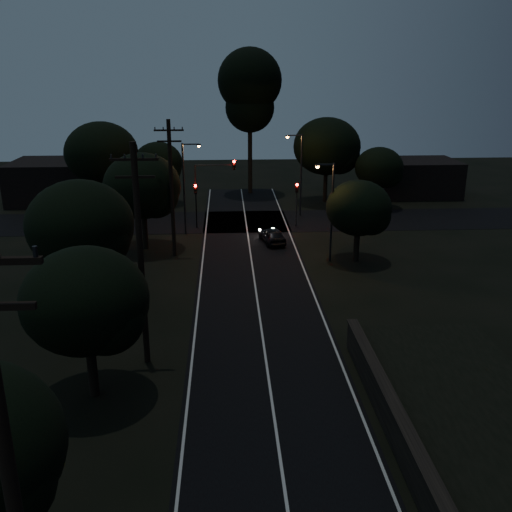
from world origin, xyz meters
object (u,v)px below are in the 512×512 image
utility_pole_far (171,187)px  signal_mast (214,181)px  streetlight_c (330,205)px  streetlight_a (186,182)px  streetlight_b (299,169)px  utility_pole_mid (140,254)px  signal_right (297,196)px  car (272,235)px  tall_pine (250,89)px  utility_pole_near (15,508)px  signal_left (196,198)px

utility_pole_far → signal_mast: bearing=68.9°
utility_pole_far → streetlight_c: size_ratio=1.40×
streetlight_a → streetlight_c: (11.14, -8.00, -0.29)m
streetlight_b → streetlight_a: bearing=-150.5°
utility_pole_mid → utility_pole_far: (0.00, 17.00, -0.25)m
utility_pole_mid → streetlight_b: utility_pole_mid is taller
utility_pole_far → utility_pole_mid: bearing=-90.0°
utility_pole_mid → streetlight_c: (11.83, 15.00, -1.39)m
utility_pole_mid → utility_pole_far: utility_pole_mid is taller
utility_pole_far → streetlight_a: 6.10m
signal_right → car: (-2.64, -5.12, -2.17)m
utility_pole_far → car: size_ratio=2.69×
utility_pole_mid → utility_pole_far: size_ratio=1.05×
tall_pine → streetlight_a: 19.46m
tall_pine → streetlight_a: (-6.31, -17.00, -7.07)m
utility_pole_near → signal_mast: size_ratio=1.92×
tall_pine → streetlight_a: size_ratio=2.03×
tall_pine → streetlight_b: (4.31, -11.00, -7.07)m
utility_pole_near → signal_right: (10.60, 41.99, -3.41)m
signal_mast → streetlight_b: (8.22, 4.01, 0.30)m
utility_pole_mid → tall_pine: (7.00, 40.00, 5.97)m
utility_pole_near → streetlight_b: size_ratio=1.50×
tall_pine → signal_left: tall_pine is taller
signal_right → streetlight_c: streetlight_c is taller
streetlight_a → tall_pine: bearing=69.6°
tall_pine → signal_right: 17.80m
utility_pole_near → utility_pole_far: size_ratio=1.14×
streetlight_b → tall_pine: bearing=111.4°
utility_pole_near → signal_left: bearing=88.1°
utility_pole_mid → signal_right: 27.30m
utility_pole_far → signal_left: utility_pole_far is taller
tall_pine → streetlight_c: size_ratio=2.16×
signal_right → utility_pole_near: bearing=-104.2°
streetlight_a → car: size_ratio=2.05×
signal_mast → utility_pole_near: bearing=-94.2°
streetlight_c → utility_pole_mid: bearing=-128.3°
streetlight_b → signal_mast: bearing=-154.0°
streetlight_b → signal_left: bearing=-158.0°
tall_pine → signal_left: size_ratio=3.96×
utility_pole_mid → streetlight_c: utility_pole_mid is taller
utility_pole_far → streetlight_c: (11.83, -2.00, -1.13)m
streetlight_a → car: streetlight_a is taller
utility_pole_mid → car: bearing=68.2°
signal_right → signal_mast: signal_mast is taller
streetlight_c → signal_right: bearing=97.0°
utility_pole_far → streetlight_b: 16.51m
tall_pine → car: tall_pine is taller
car → streetlight_c: bearing=117.1°
signal_left → car: signal_left is taller
signal_mast → tall_pine: bearing=75.4°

